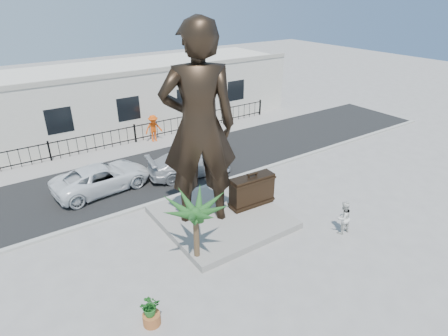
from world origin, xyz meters
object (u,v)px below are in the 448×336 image
(statue, at_px, (199,127))
(car_white, at_px, (102,178))
(tourist, at_px, (343,217))
(suitcase, at_px, (252,191))

(statue, bearing_deg, car_white, -39.79)
(tourist, height_order, car_white, tourist)
(statue, relative_size, suitcase, 3.97)
(suitcase, xyz_separation_m, tourist, (2.11, -3.62, -0.30))
(suitcase, xyz_separation_m, car_white, (-5.18, 5.98, -0.35))
(statue, bearing_deg, suitcase, -167.34)
(tourist, xyz_separation_m, car_white, (-7.29, 9.60, -0.05))
(statue, height_order, tourist, statue)
(statue, xyz_separation_m, tourist, (4.58, -4.12, -3.79))
(statue, distance_m, car_white, 7.22)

